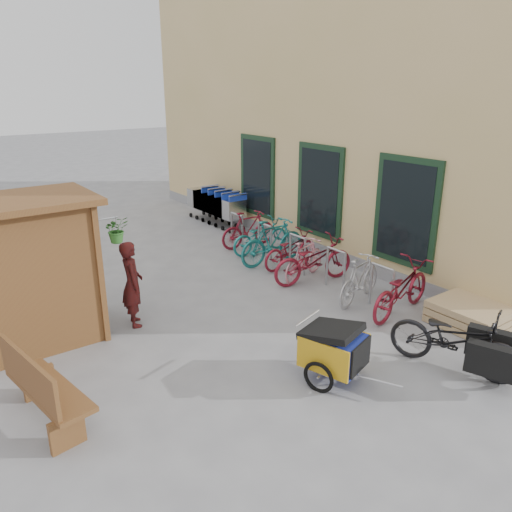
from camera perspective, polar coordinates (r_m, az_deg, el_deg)
ground at (r=8.29m, az=3.38°, el=-9.99°), size 80.00×80.00×0.00m
building at (r=15.02m, az=12.31°, el=16.67°), size 6.07×13.00×7.00m
kiosk at (r=8.51m, az=-25.19°, el=0.32°), size 2.49×1.65×2.40m
bike_rack at (r=11.13m, az=4.75°, el=0.67°), size 0.05×5.35×0.86m
pallet_stack at (r=9.51m, az=23.24°, el=-6.22°), size 1.00×1.20×0.40m
bench at (r=6.84m, az=-23.26°, el=-13.62°), size 0.73×1.64×1.00m
shopping_carts at (r=15.07m, az=-4.65°, el=6.10°), size 0.62×2.47×1.11m
child_trailer at (r=7.26m, az=8.87°, el=-10.36°), size 0.97×1.51×0.87m
cargo_bike at (r=7.92m, az=22.01°, el=-8.93°), size 1.24×2.00×0.99m
person_kiosk at (r=8.86m, az=-13.97°, el=-3.11°), size 0.48×0.62×1.53m
bike_0 at (r=9.47m, az=16.24°, el=-3.61°), size 1.96×0.98×0.99m
bike_1 at (r=9.82m, az=11.77°, el=-2.61°), size 1.59×0.82×0.92m
bike_2 at (r=10.61m, az=6.57°, el=-0.47°), size 1.96×0.97×0.99m
bike_3 at (r=10.79m, az=5.54°, el=-0.38°), size 1.53×0.82×0.88m
bike_4 at (r=11.48m, az=3.96°, el=0.75°), size 1.63×0.68×0.84m
bike_5 at (r=11.63m, az=1.91°, el=1.66°), size 1.80×0.51×1.08m
bike_6 at (r=12.42m, az=0.51°, el=2.30°), size 1.64×0.58×0.86m
bike_7 at (r=12.86m, az=-0.88°, el=3.08°), size 1.60×0.53×0.95m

